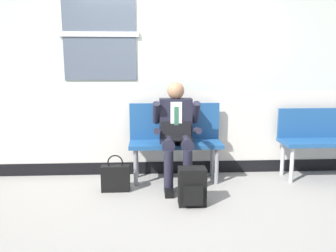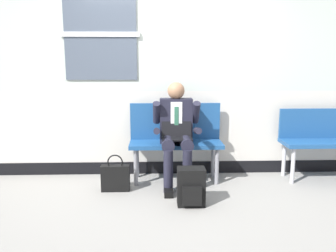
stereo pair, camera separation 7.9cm
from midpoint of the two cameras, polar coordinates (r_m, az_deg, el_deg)
ground_plane at (r=4.05m, az=-1.95°, el=-10.98°), size 18.00×18.00×0.00m
station_wall at (r=4.50m, az=-2.36°, el=9.98°), size 6.58×0.16×2.90m
bench_with_person at (r=4.33m, az=0.67°, el=-1.65°), size 1.16×0.42×0.98m
bench_empty at (r=4.86m, az=24.12°, el=-1.60°), size 1.13×0.42×0.90m
person_seated at (r=4.11m, az=0.86°, el=-0.83°), size 0.57×0.70×1.26m
backpack at (r=3.64m, az=3.44°, el=-10.18°), size 0.29×0.23×0.40m
handbag at (r=4.07m, az=-9.35°, el=-8.57°), size 0.33×0.12×0.44m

